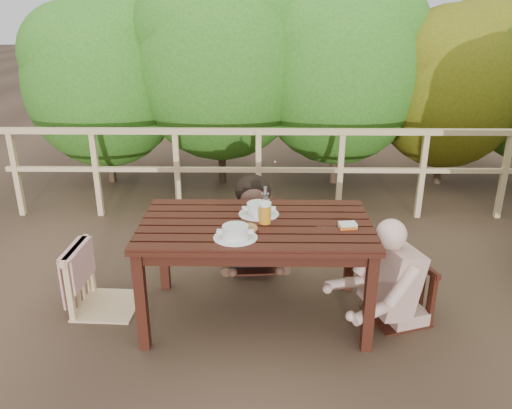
{
  "coord_description": "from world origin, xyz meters",
  "views": [
    {
      "loc": [
        0.05,
        -3.34,
        2.22
      ],
      "look_at": [
        0.0,
        0.05,
        0.9
      ],
      "focal_mm": 35.6,
      "sensor_mm": 36.0,
      "label": 1
    }
  ],
  "objects_px": {
    "soup_near": "(235,233)",
    "bread_roll": "(249,228)",
    "chair_left": "(102,251)",
    "chair_far": "(252,211)",
    "beer_glass": "(265,214)",
    "bottle": "(265,203)",
    "table": "(256,271)",
    "soup_far": "(259,210)",
    "chair_right": "(401,269)",
    "butter_tub": "(348,227)",
    "diner_right": "(409,236)",
    "woman": "(252,193)"
  },
  "relations": [
    {
      "from": "bread_roll",
      "to": "bottle",
      "type": "relative_size",
      "value": 0.5
    },
    {
      "from": "soup_near",
      "to": "beer_glass",
      "type": "xyz_separation_m",
      "value": [
        0.2,
        0.25,
        0.04
      ]
    },
    {
      "from": "chair_far",
      "to": "soup_far",
      "type": "xyz_separation_m",
      "value": [
        0.07,
        -0.7,
        0.3
      ]
    },
    {
      "from": "chair_left",
      "to": "bread_roll",
      "type": "distance_m",
      "value": 1.2
    },
    {
      "from": "diner_right",
      "to": "bread_roll",
      "type": "height_order",
      "value": "diner_right"
    },
    {
      "from": "chair_far",
      "to": "butter_tub",
      "type": "distance_m",
      "value": 1.21
    },
    {
      "from": "diner_right",
      "to": "chair_far",
      "type": "bearing_deg",
      "value": 34.85
    },
    {
      "from": "table",
      "to": "beer_glass",
      "type": "relative_size",
      "value": 9.67
    },
    {
      "from": "bread_roll",
      "to": "beer_glass",
      "type": "height_order",
      "value": "beer_glass"
    },
    {
      "from": "woman",
      "to": "diner_right",
      "type": "relative_size",
      "value": 1.01
    },
    {
      "from": "chair_right",
      "to": "butter_tub",
      "type": "xyz_separation_m",
      "value": [
        -0.43,
        -0.09,
        0.38
      ]
    },
    {
      "from": "chair_left",
      "to": "soup_near",
      "type": "height_order",
      "value": "chair_left"
    },
    {
      "from": "chair_left",
      "to": "chair_right",
      "type": "xyz_separation_m",
      "value": [
        2.25,
        -0.12,
        -0.07
      ]
    },
    {
      "from": "table",
      "to": "soup_far",
      "type": "xyz_separation_m",
      "value": [
        0.02,
        0.16,
        0.43
      ]
    },
    {
      "from": "chair_right",
      "to": "woman",
      "type": "distance_m",
      "value": 1.45
    },
    {
      "from": "soup_near",
      "to": "bread_roll",
      "type": "xyz_separation_m",
      "value": [
        0.09,
        0.11,
        -0.01
      ]
    },
    {
      "from": "chair_far",
      "to": "woman",
      "type": "distance_m",
      "value": 0.17
    },
    {
      "from": "diner_right",
      "to": "chair_left",
      "type": "bearing_deg",
      "value": 68.91
    },
    {
      "from": "diner_right",
      "to": "bottle",
      "type": "distance_m",
      "value": 1.06
    },
    {
      "from": "soup_far",
      "to": "beer_glass",
      "type": "height_order",
      "value": "beer_glass"
    },
    {
      "from": "woman",
      "to": "soup_far",
      "type": "bearing_deg",
      "value": 90.94
    },
    {
      "from": "table",
      "to": "soup_far",
      "type": "height_order",
      "value": "soup_far"
    },
    {
      "from": "table",
      "to": "diner_right",
      "type": "height_order",
      "value": "diner_right"
    },
    {
      "from": "chair_far",
      "to": "chair_left",
      "type": "bearing_deg",
      "value": -150.73
    },
    {
      "from": "chair_right",
      "to": "soup_far",
      "type": "relative_size",
      "value": 2.78
    },
    {
      "from": "beer_glass",
      "to": "chair_left",
      "type": "bearing_deg",
      "value": 174.44
    },
    {
      "from": "chair_far",
      "to": "beer_glass",
      "type": "relative_size",
      "value": 6.03
    },
    {
      "from": "chair_right",
      "to": "diner_right",
      "type": "bearing_deg",
      "value": 71.81
    },
    {
      "from": "diner_right",
      "to": "soup_near",
      "type": "bearing_deg",
      "value": 83.4
    },
    {
      "from": "diner_right",
      "to": "beer_glass",
      "type": "distance_m",
      "value": 1.05
    },
    {
      "from": "chair_left",
      "to": "butter_tub",
      "type": "xyz_separation_m",
      "value": [
        1.82,
        -0.2,
        0.31
      ]
    },
    {
      "from": "woman",
      "to": "beer_glass",
      "type": "relative_size",
      "value": 8.01
    },
    {
      "from": "woman",
      "to": "bread_roll",
      "type": "bearing_deg",
      "value": 85.78
    },
    {
      "from": "bottle",
      "to": "woman",
      "type": "bearing_deg",
      "value": 98.41
    },
    {
      "from": "chair_right",
      "to": "soup_near",
      "type": "distance_m",
      "value": 1.3
    },
    {
      "from": "table",
      "to": "chair_far",
      "type": "xyz_separation_m",
      "value": [
        -0.05,
        0.86,
        0.13
      ]
    },
    {
      "from": "diner_right",
      "to": "bread_roll",
      "type": "xyz_separation_m",
      "value": [
        -1.15,
        -0.15,
        0.12
      ]
    },
    {
      "from": "chair_far",
      "to": "beer_glass",
      "type": "height_order",
      "value": "chair_far"
    },
    {
      "from": "bottle",
      "to": "soup_far",
      "type": "bearing_deg",
      "value": 132.58
    },
    {
      "from": "woman",
      "to": "butter_tub",
      "type": "xyz_separation_m",
      "value": [
        0.69,
        -0.97,
        0.11
      ]
    },
    {
      "from": "chair_left",
      "to": "table",
      "type": "bearing_deg",
      "value": -92.9
    },
    {
      "from": "table",
      "to": "soup_far",
      "type": "bearing_deg",
      "value": 82.85
    },
    {
      "from": "chair_left",
      "to": "soup_near",
      "type": "xyz_separation_m",
      "value": [
        1.04,
        -0.37,
        0.33
      ]
    },
    {
      "from": "table",
      "to": "chair_far",
      "type": "relative_size",
      "value": 1.6
    },
    {
      "from": "soup_near",
      "to": "bottle",
      "type": "xyz_separation_m",
      "value": [
        0.2,
        0.37,
        0.07
      ]
    },
    {
      "from": "soup_far",
      "to": "butter_tub",
      "type": "relative_size",
      "value": 2.49
    },
    {
      "from": "chair_far",
      "to": "chair_right",
      "type": "xyz_separation_m",
      "value": [
        1.12,
        -0.87,
        -0.1
      ]
    },
    {
      "from": "chair_left",
      "to": "chair_far",
      "type": "bearing_deg",
      "value": -53.93
    },
    {
      "from": "soup_near",
      "to": "beer_glass",
      "type": "distance_m",
      "value": 0.32
    },
    {
      "from": "chair_right",
      "to": "soup_near",
      "type": "height_order",
      "value": "soup_near"
    }
  ]
}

